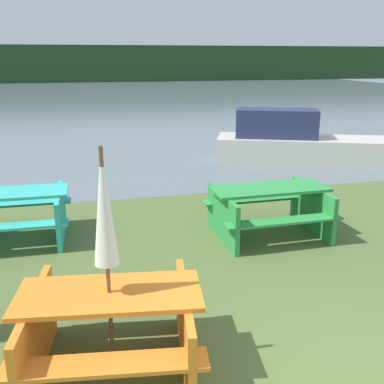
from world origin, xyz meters
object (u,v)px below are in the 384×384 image
Objects in this scene: picnic_table_green at (269,206)px; boat at (300,144)px; picnic_table_orange at (111,323)px; umbrella_white at (104,210)px; picnic_table_teal at (16,211)px.

boat reaches higher than picnic_table_green.
picnic_table_orange is 3.78m from picnic_table_green.
picnic_table_orange is 0.36× the size of boat.
picnic_table_green is 0.89× the size of umbrella_white.
umbrella_white is at bearing -70.51° from picnic_table_teal.
picnic_table_green reaches higher than picnic_table_orange.
picnic_table_green reaches higher than picnic_table_teal.
picnic_table_orange is at bearing -105.42° from boat.
umbrella_white is (-0.00, 0.00, 1.07)m from picnic_table_orange.
boat is (2.85, 4.60, 0.04)m from picnic_table_green.
umbrella_white is at bearing -134.72° from picnic_table_green.
boat is (5.51, 7.28, 0.06)m from picnic_table_orange.
picnic_table_orange is at bearing -134.72° from picnic_table_green.
umbrella_white is at bearing -105.42° from boat.
picnic_table_teal is 7.76m from boat.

